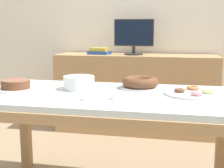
% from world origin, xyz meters
% --- Properties ---
extents(wall_back, '(8.00, 0.10, 2.60)m').
position_xyz_m(wall_back, '(0.00, 1.75, 1.30)').
color(wall_back, silver).
rests_on(wall_back, ground).
extents(dining_table, '(1.66, 0.84, 0.73)m').
position_xyz_m(dining_table, '(0.00, 0.00, 0.64)').
color(dining_table, silver).
rests_on(dining_table, ground).
extents(sideboard, '(1.73, 0.44, 0.86)m').
position_xyz_m(sideboard, '(0.00, 1.45, 0.43)').
color(sideboard, tan).
rests_on(sideboard, ground).
extents(computer_monitor, '(0.42, 0.20, 0.38)m').
position_xyz_m(computer_monitor, '(-0.03, 1.45, 1.05)').
color(computer_monitor, '#262628').
rests_on(computer_monitor, sideboard).
extents(book_stack, '(0.25, 0.20, 0.07)m').
position_xyz_m(book_stack, '(-0.41, 1.45, 0.89)').
color(book_stack, '#23478C').
rests_on(book_stack, sideboard).
extents(cake_chocolate_round, '(0.26, 0.26, 0.07)m').
position_xyz_m(cake_chocolate_round, '(-0.62, -0.01, 0.76)').
color(cake_chocolate_round, white).
rests_on(cake_chocolate_round, dining_table).
extents(cake_golden_bundt, '(0.27, 0.27, 0.08)m').
position_xyz_m(cake_golden_bundt, '(0.19, 0.21, 0.77)').
color(cake_golden_bundt, white).
rests_on(cake_golden_bundt, dining_table).
extents(pastry_platter, '(0.36, 0.36, 0.04)m').
position_xyz_m(pastry_platter, '(0.54, 0.08, 0.74)').
color(pastry_platter, white).
rests_on(pastry_platter, dining_table).
extents(plate_stack, '(0.21, 0.21, 0.09)m').
position_xyz_m(plate_stack, '(-0.22, 0.10, 0.78)').
color(plate_stack, white).
rests_on(plate_stack, dining_table).
extents(tealight_near_front, '(0.04, 0.04, 0.04)m').
position_xyz_m(tealight_near_front, '(0.07, -0.16, 0.74)').
color(tealight_near_front, silver).
rests_on(tealight_near_front, dining_table).
extents(tealight_near_cakes, '(0.04, 0.04, 0.04)m').
position_xyz_m(tealight_near_cakes, '(-0.09, -0.22, 0.74)').
color(tealight_near_cakes, silver).
rests_on(tealight_near_cakes, dining_table).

